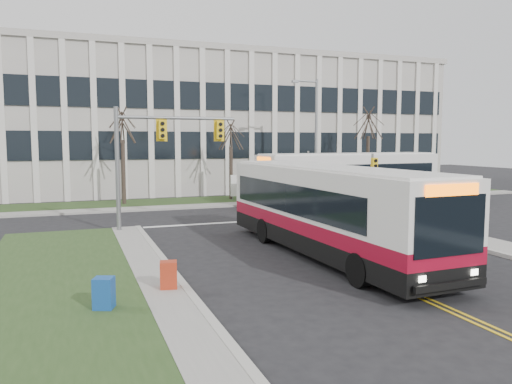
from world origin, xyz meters
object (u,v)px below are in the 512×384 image
object	(u,v)px
streetlight	(314,132)
newspaper_box_red	(169,277)
newspaper_box_blue	(104,295)
bus_main	(327,212)
bus_cross	(350,180)
directory_sign	(240,186)

from	to	relation	value
streetlight	newspaper_box_red	distance (m)	25.12
streetlight	newspaper_box_blue	bearing A→B (deg)	-128.73
bus_main	bus_cross	bearing A→B (deg)	53.89
bus_cross	streetlight	bearing A→B (deg)	-168.99
bus_main	bus_cross	size ratio (longest dim) A/B	0.96
streetlight	directory_sign	distance (m)	6.96
directory_sign	bus_cross	distance (m)	8.21
bus_main	newspaper_box_blue	bearing A→B (deg)	-158.32
newspaper_box_red	bus_main	bearing A→B (deg)	31.99
streetlight	directory_sign	size ratio (longest dim) A/B	4.60
directory_sign	newspaper_box_blue	bearing A→B (deg)	-116.83
bus_cross	newspaper_box_blue	world-z (taller)	bus_cross
directory_sign	bus_main	distance (m)	18.53
bus_main	bus_cross	distance (m)	16.21
bus_main	newspaper_box_red	size ratio (longest dim) A/B	13.72
bus_main	newspaper_box_blue	distance (m)	9.61
bus_main	newspaper_box_blue	size ratio (longest dim) A/B	13.72
streetlight	newspaper_box_blue	xyz separation A→B (m)	(-16.76, -20.90, -4.72)
newspaper_box_red	directory_sign	bearing A→B (deg)	76.67
directory_sign	newspaper_box_red	bearing A→B (deg)	-113.87
newspaper_box_red	streetlight	bearing A→B (deg)	63.59
streetlight	bus_cross	distance (m)	5.06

